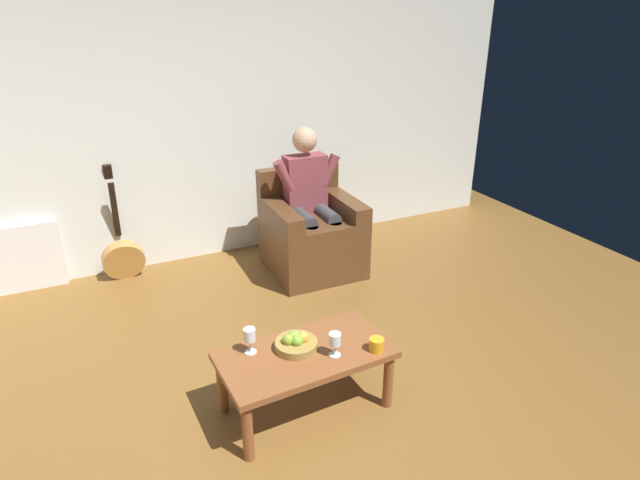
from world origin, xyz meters
TOP-DOWN VIEW (x-y plane):
  - ground_plane at (0.00, 0.00)m, footprint 7.50×7.50m
  - wall_back at (0.00, -2.83)m, footprint 6.65×0.06m
  - armchair at (-0.87, -2.09)m, footprint 0.78×0.79m
  - person_seated at (-0.87, -2.11)m, footprint 0.63×0.57m
  - coffee_table at (-0.06, -0.39)m, footprint 1.02×0.57m
  - guitar at (0.72, -2.63)m, footprint 0.36×0.30m
  - radiator at (1.53, -2.76)m, footprint 0.69×0.06m
  - wine_glass_near at (0.23, -0.52)m, footprint 0.07×0.07m
  - wine_glass_far at (-0.20, -0.29)m, footprint 0.07×0.07m
  - fruit_bowl at (-0.02, -0.45)m, footprint 0.25×0.25m
  - candle_jar at (-0.44, -0.23)m, footprint 0.09×0.09m

SIDE VIEW (x-z plane):
  - ground_plane at x=0.00m, z-range 0.00..0.00m
  - guitar at x=0.72m, z-range -0.29..0.73m
  - radiator at x=1.53m, z-range 0.00..0.59m
  - armchair at x=-0.87m, z-range -0.11..0.79m
  - coffee_table at x=-0.06m, z-range 0.14..0.55m
  - candle_jar at x=-0.44m, z-range 0.41..0.49m
  - fruit_bowl at x=-0.02m, z-range 0.40..0.50m
  - wine_glass_far at x=-0.20m, z-range 0.44..0.58m
  - wine_glass_near at x=0.23m, z-range 0.44..0.60m
  - person_seated at x=-0.87m, z-range 0.06..1.35m
  - wall_back at x=0.00m, z-range 0.00..2.66m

